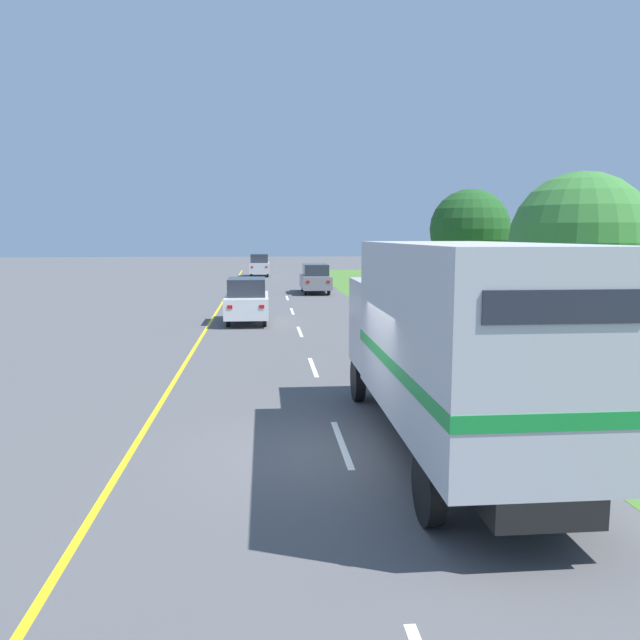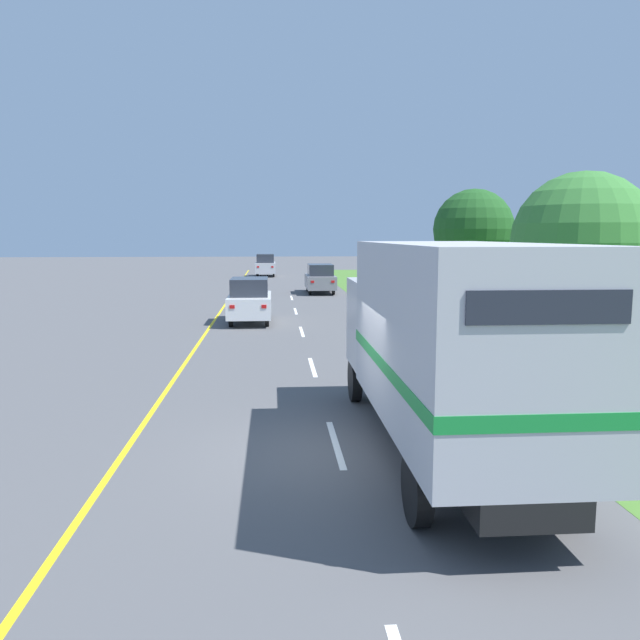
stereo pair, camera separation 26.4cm
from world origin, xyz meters
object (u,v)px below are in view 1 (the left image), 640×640
Objects in this scene: lead_car_grey_ahead at (315,278)px; roadside_tree_mid at (470,230)px; lead_car_silver_ahead at (259,265)px; highway_sign at (577,310)px; roadside_tree_near at (580,242)px; lead_car_white at (247,300)px; horse_trailer_truck at (452,340)px.

roadside_tree_mid reaches higher than lead_car_grey_ahead.
highway_sign reaches higher than lead_car_silver_ahead.
roadside_tree_near reaches higher than lead_car_grey_ahead.
lead_car_white is 10.52m from roadside_tree_mid.
roadside_tree_mid is at bearing 83.41° from highway_sign.
horse_trailer_truck is 11.83m from roadside_tree_near.
roadside_tree_mid reaches higher than lead_car_silver_ahead.
roadside_tree_mid is (6.18, 17.72, 1.97)m from horse_trailer_truck.
roadside_tree_near is at bearing 62.56° from highway_sign.
highway_sign is (4.70, 4.89, -0.13)m from horse_trailer_truck.
horse_trailer_truck reaches higher than highway_sign.
roadside_tree_near is at bearing -71.83° from lead_car_grey_ahead.
lead_car_white reaches higher than lead_car_grey_ahead.
lead_car_silver_ahead is (-3.72, 17.01, 0.06)m from lead_car_grey_ahead.
lead_car_white is 13.35m from roadside_tree_near.
lead_car_silver_ahead is (0.32, 30.53, 0.05)m from lead_car_white.
roadside_tree_mid is at bearing -64.43° from lead_car_grey_ahead.
horse_trailer_truck is 2.84× the size of highway_sign.
lead_car_grey_ahead is (0.20, 30.22, -1.06)m from horse_trailer_truck.
horse_trailer_truck is 1.42× the size of roadside_tree_mid.
horse_trailer_truck is 1.43× the size of roadside_tree_near.
lead_car_grey_ahead is 17.41m from lead_car_silver_ahead.
lead_car_grey_ahead is 0.75× the size of roadside_tree_mid.
roadside_tree_near is (10.88, -7.30, 2.54)m from lead_car_white.
roadside_tree_mid reaches higher than horse_trailer_truck.
horse_trailer_truck is 2.07× the size of lead_car_white.
lead_car_grey_ahead is 22.07m from roadside_tree_near.
horse_trailer_truck is 6.79m from highway_sign.
highway_sign is (8.22, -42.33, 0.87)m from lead_car_silver_ahead.
highway_sign is at bearing -54.09° from lead_car_white.
roadside_tree_near is 8.38m from roadside_tree_mid.
lead_car_white is 1.37× the size of highway_sign.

